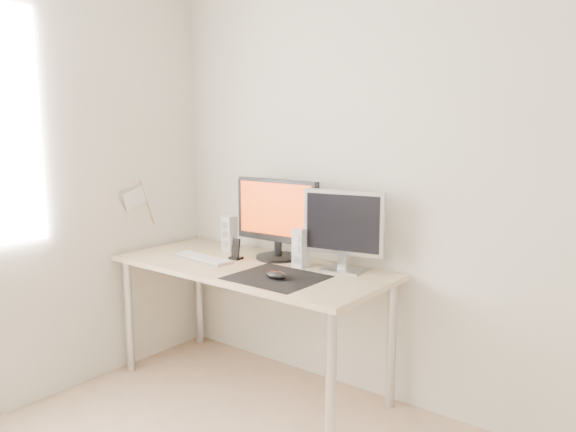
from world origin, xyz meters
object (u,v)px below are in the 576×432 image
Objects in this scene: main_monitor at (277,216)px; second_monitor at (344,227)px; mouse at (276,275)px; desk at (250,278)px; speaker_right at (301,248)px; speaker_left at (230,234)px; keyboard at (203,258)px; phone_dock at (236,253)px.

main_monitor reaches higher than second_monitor.
desk is at bearing 153.79° from mouse.
speaker_left is at bearing 174.48° from speaker_right.
speaker_right is at bearing 100.51° from mouse.
desk is (-0.31, 0.15, -0.10)m from mouse.
second_monitor reaches higher than speaker_right.
mouse reaches higher than desk.
main_monitor is at bearing 128.17° from mouse.
speaker_left and speaker_right have the same top height.
speaker_left is (-0.33, 0.19, 0.19)m from desk.
keyboard is at bearing 173.11° from mouse.
keyboard is at bearing -159.73° from speaker_right.
main_monitor reaches higher than speaker_right.
speaker_left reaches higher than phone_dock.
keyboard is at bearing -140.91° from phone_dock.
speaker_right is at bearing -163.18° from second_monitor.
speaker_right is at bearing -5.52° from speaker_left.
desk is 0.39m from main_monitor.
mouse is 0.45m from second_monitor.
phone_dock is at bearing 39.09° from keyboard.
desk is at bearing -16.37° from phone_dock.
speaker_right is (0.59, -0.06, 0.00)m from speaker_left.
mouse is at bearing -27.64° from speaker_left.
speaker_left is 0.24m from phone_dock.
phone_dock is at bearing -168.40° from speaker_right.
mouse is 0.54× the size of speaker_right.
desk is 7.41× the size of speaker_left.
speaker_left reaches higher than mouse.
speaker_left is at bearing -177.86° from main_monitor.
keyboard is (-0.30, -0.08, 0.09)m from desk.
speaker_right reaches higher than phone_dock.
keyboard is (-0.33, -0.28, -0.25)m from main_monitor.
mouse is 0.50m from phone_dock.
speaker_left is at bearing 152.36° from mouse.
mouse reaches higher than keyboard.
desk is 0.19m from phone_dock.
main_monitor is (-0.28, 0.35, 0.23)m from mouse.
speaker_right is 1.75× the size of phone_dock.
mouse is at bearing -6.89° from keyboard.
speaker_right is (0.26, 0.13, 0.19)m from desk.
second_monitor is 0.87m from keyboard.
main_monitor is 0.45m from second_monitor.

